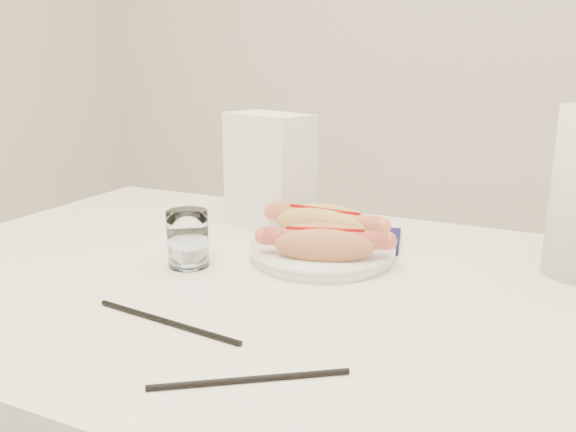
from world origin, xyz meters
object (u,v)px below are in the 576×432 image
at_px(hotdog_right, 325,243).
at_px(water_glass, 188,239).
at_px(table, 269,313).
at_px(hotdog_left, 324,223).
at_px(napkin_box, 269,172).
at_px(plate, 322,253).

relative_size(hotdog_right, water_glass, 2.12).
relative_size(table, hotdog_left, 5.96).
distance_m(water_glass, napkin_box, 0.25).
relative_size(table, water_glass, 13.71).
bearing_deg(water_glass, hotdog_right, 20.20).
relative_size(plate, hotdog_left, 1.11).
bearing_deg(hotdog_left, napkin_box, 154.02).
distance_m(table, napkin_box, 0.31).
height_order(hotdog_left, water_glass, water_glass).
distance_m(plate, napkin_box, 0.22).
height_order(hotdog_left, napkin_box, napkin_box).
height_order(plate, hotdog_left, hotdog_left).
bearing_deg(table, napkin_box, 116.96).
distance_m(hotdog_left, napkin_box, 0.17).
xyz_separation_m(hotdog_right, napkin_box, (-0.18, 0.17, 0.06)).
height_order(hotdog_right, napkin_box, napkin_box).
height_order(table, plate, plate).
bearing_deg(hotdog_right, table, -156.25).
height_order(water_glass, napkin_box, napkin_box).
relative_size(plate, napkin_box, 1.05).
relative_size(table, napkin_box, 5.61).
xyz_separation_m(table, hotdog_left, (0.03, 0.15, 0.10)).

